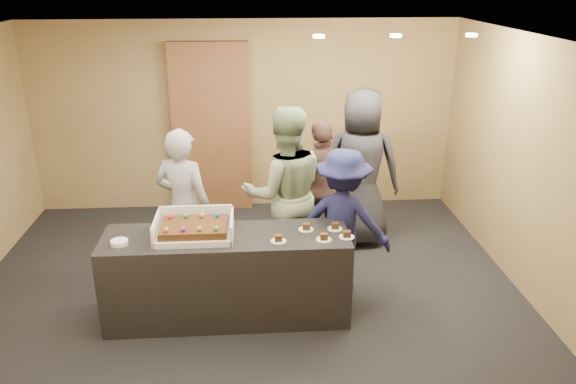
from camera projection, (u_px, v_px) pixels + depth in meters
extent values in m
plane|color=black|center=(247.00, 291.00, 6.19)|extent=(6.00, 6.00, 0.00)
plane|color=silver|center=(240.00, 39.00, 5.20)|extent=(6.00, 6.00, 0.00)
cube|color=olive|center=(245.00, 117.00, 8.02)|extent=(6.00, 0.04, 2.70)
cube|color=olive|center=(243.00, 316.00, 3.38)|extent=(6.00, 0.04, 2.70)
cube|color=olive|center=(530.00, 169.00, 5.89)|extent=(0.04, 5.00, 2.70)
cube|color=black|center=(228.00, 276.00, 5.60)|extent=(2.40, 0.70, 0.90)
cube|color=brown|center=(212.00, 129.00, 7.96)|extent=(1.10, 0.15, 2.42)
cube|color=white|center=(195.00, 234.00, 5.41)|extent=(0.72, 0.50, 0.06)
cube|color=white|center=(156.00, 228.00, 5.36)|extent=(0.02, 0.50, 0.20)
cube|color=white|center=(232.00, 226.00, 5.40)|extent=(0.02, 0.50, 0.20)
cube|color=white|center=(196.00, 216.00, 5.61)|extent=(0.72, 0.02, 0.22)
cube|color=#361E0C|center=(194.00, 228.00, 5.38)|extent=(0.64, 0.44, 0.07)
sphere|color=red|center=(170.00, 216.00, 5.49)|extent=(0.05, 0.05, 0.05)
sphere|color=green|center=(186.00, 216.00, 5.50)|extent=(0.05, 0.05, 0.05)
sphere|color=orange|center=(202.00, 215.00, 5.51)|extent=(0.05, 0.05, 0.05)
sphere|color=blue|center=(218.00, 215.00, 5.52)|extent=(0.05, 0.05, 0.05)
sphere|color=orange|center=(166.00, 230.00, 5.20)|extent=(0.05, 0.05, 0.05)
sphere|color=#A42385|center=(183.00, 229.00, 5.21)|extent=(0.05, 0.05, 0.05)
sphere|color=orange|center=(199.00, 229.00, 5.22)|extent=(0.05, 0.05, 0.05)
sphere|color=green|center=(216.00, 228.00, 5.23)|extent=(0.05, 0.05, 0.05)
cylinder|color=white|center=(119.00, 242.00, 5.26)|extent=(0.16, 0.16, 0.04)
cylinder|color=white|center=(279.00, 241.00, 5.32)|extent=(0.15, 0.15, 0.01)
cube|color=#361E0C|center=(279.00, 238.00, 5.30)|extent=(0.07, 0.06, 0.06)
cylinder|color=white|center=(306.00, 229.00, 5.56)|extent=(0.15, 0.15, 0.01)
cube|color=#361E0C|center=(306.00, 226.00, 5.54)|extent=(0.07, 0.06, 0.06)
cylinder|color=white|center=(324.00, 240.00, 5.35)|extent=(0.15, 0.15, 0.01)
cube|color=#361E0C|center=(324.00, 236.00, 5.33)|extent=(0.07, 0.06, 0.06)
cylinder|color=white|center=(335.00, 229.00, 5.57)|extent=(0.15, 0.15, 0.01)
cube|color=#361E0C|center=(335.00, 226.00, 5.56)|extent=(0.07, 0.06, 0.06)
cylinder|color=white|center=(347.00, 237.00, 5.40)|extent=(0.15, 0.15, 0.01)
cube|color=#361E0C|center=(347.00, 234.00, 5.39)|extent=(0.07, 0.06, 0.06)
imported|color=#9C9CA1|center=(184.00, 206.00, 6.16)|extent=(0.75, 0.62, 1.76)
imported|color=gray|center=(285.00, 194.00, 6.23)|extent=(1.05, 0.86, 1.98)
imported|color=#191B44|center=(342.00, 222.00, 5.97)|extent=(1.18, 0.91, 1.61)
imported|color=#52352D|center=(322.00, 188.00, 6.81)|extent=(1.06, 0.74, 1.67)
imported|color=#242429|center=(361.00, 168.00, 7.00)|extent=(1.09, 0.84, 2.00)
cylinder|color=#FFEAC6|center=(319.00, 36.00, 5.73)|extent=(0.12, 0.12, 0.03)
cylinder|color=#FFEAC6|center=(396.00, 36.00, 5.78)|extent=(0.12, 0.12, 0.03)
cylinder|color=#FFEAC6|center=(471.00, 35.00, 5.83)|extent=(0.12, 0.12, 0.03)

